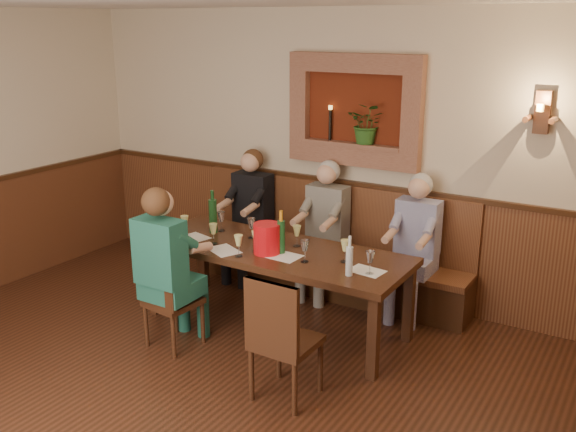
% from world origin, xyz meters
% --- Properties ---
extents(ground_plane, '(6.00, 6.00, 0.00)m').
position_xyz_m(ground_plane, '(0.00, 0.00, 0.00)').
color(ground_plane, black).
rests_on(ground_plane, ground).
extents(room_shell, '(6.04, 6.04, 2.82)m').
position_xyz_m(room_shell, '(0.00, 0.00, 1.89)').
color(room_shell, beige).
rests_on(room_shell, ground).
extents(wainscoting, '(6.02, 6.02, 1.15)m').
position_xyz_m(wainscoting, '(0.00, -0.00, 0.59)').
color(wainscoting, '#4D2716').
rests_on(wainscoting, ground).
extents(wall_niche, '(1.36, 0.30, 1.06)m').
position_xyz_m(wall_niche, '(0.24, 2.94, 1.81)').
color(wall_niche, '#571C0C').
rests_on(wall_niche, ground).
extents(wall_sconce, '(0.25, 0.20, 0.35)m').
position_xyz_m(wall_sconce, '(1.90, 2.93, 1.94)').
color(wall_sconce, '#4D2716').
rests_on(wall_sconce, ground).
extents(dining_table, '(2.40, 0.90, 0.75)m').
position_xyz_m(dining_table, '(0.00, 1.85, 0.68)').
color(dining_table, black).
rests_on(dining_table, ground).
extents(bench, '(3.00, 0.45, 1.11)m').
position_xyz_m(bench, '(0.00, 2.79, 0.33)').
color(bench, '#381E0F').
rests_on(bench, ground).
extents(chair_near_left, '(0.43, 0.43, 0.89)m').
position_xyz_m(chair_near_left, '(-0.55, 1.09, 0.26)').
color(chair_near_left, black).
rests_on(chair_near_left, ground).
extents(chair_near_right, '(0.43, 0.43, 0.97)m').
position_xyz_m(chair_near_right, '(0.67, 0.91, 0.28)').
color(chair_near_right, black).
rests_on(chair_near_right, ground).
extents(person_bench_left, '(0.41, 0.50, 1.39)m').
position_xyz_m(person_bench_left, '(-0.87, 2.69, 0.57)').
color(person_bench_left, black).
rests_on(person_bench_left, ground).
extents(person_bench_mid, '(0.40, 0.49, 1.37)m').
position_xyz_m(person_bench_mid, '(0.03, 2.69, 0.57)').
color(person_bench_mid, '#585450').
rests_on(person_bench_mid, ground).
extents(person_bench_right, '(0.39, 0.48, 1.36)m').
position_xyz_m(person_bench_right, '(0.96, 2.69, 0.56)').
color(person_bench_right, navy).
rests_on(person_bench_right, ground).
extents(person_chair_front, '(0.42, 0.51, 1.42)m').
position_xyz_m(person_chair_front, '(-0.55, 1.07, 0.59)').
color(person_chair_front, '#174951').
rests_on(person_chair_front, ground).
extents(spittoon_bucket, '(0.28, 0.28, 0.26)m').
position_xyz_m(spittoon_bucket, '(0.00, 1.71, 0.88)').
color(spittoon_bucket, red).
rests_on(spittoon_bucket, dining_table).
extents(wine_bottle_green_a, '(0.08, 0.08, 0.38)m').
position_xyz_m(wine_bottle_green_a, '(0.11, 1.77, 0.91)').
color(wine_bottle_green_a, '#19471E').
rests_on(wine_bottle_green_a, dining_table).
extents(wine_bottle_green_b, '(0.09, 0.09, 0.41)m').
position_xyz_m(wine_bottle_green_b, '(-0.74, 1.93, 0.92)').
color(wine_bottle_green_b, '#19471E').
rests_on(wine_bottle_green_b, dining_table).
extents(water_bottle, '(0.06, 0.06, 0.33)m').
position_xyz_m(water_bottle, '(0.83, 1.62, 0.88)').
color(water_bottle, silver).
rests_on(water_bottle, dining_table).
extents(tasting_sheet_a, '(0.29, 0.24, 0.00)m').
position_xyz_m(tasting_sheet_a, '(-0.79, 1.72, 0.75)').
color(tasting_sheet_a, white).
rests_on(tasting_sheet_a, dining_table).
extents(tasting_sheet_b, '(0.33, 0.24, 0.00)m').
position_xyz_m(tasting_sheet_b, '(0.15, 1.72, 0.75)').
color(tasting_sheet_b, white).
rests_on(tasting_sheet_b, dining_table).
extents(tasting_sheet_c, '(0.30, 0.23, 0.00)m').
position_xyz_m(tasting_sheet_c, '(0.91, 1.78, 0.75)').
color(tasting_sheet_c, white).
rests_on(tasting_sheet_c, dining_table).
extents(tasting_sheet_d, '(0.36, 0.31, 0.00)m').
position_xyz_m(tasting_sheet_d, '(-0.35, 1.57, 0.75)').
color(tasting_sheet_d, white).
rests_on(tasting_sheet_d, dining_table).
extents(wine_glass_0, '(0.08, 0.08, 0.19)m').
position_xyz_m(wine_glass_0, '(0.67, 1.87, 0.85)').
color(wine_glass_0, '#DFE287').
rests_on(wine_glass_0, dining_table).
extents(wine_glass_1, '(0.08, 0.08, 0.19)m').
position_xyz_m(wine_glass_1, '(0.96, 1.73, 0.85)').
color(wine_glass_1, white).
rests_on(wine_glass_1, dining_table).
extents(wine_glass_2, '(0.08, 0.08, 0.19)m').
position_xyz_m(wine_glass_2, '(-0.70, 2.00, 0.85)').
color(wine_glass_2, white).
rests_on(wine_glass_2, dining_table).
extents(wine_glass_3, '(0.08, 0.08, 0.19)m').
position_xyz_m(wine_glass_3, '(-0.53, 1.66, 0.85)').
color(wine_glass_3, '#DFE287').
rests_on(wine_glass_3, dining_table).
extents(wine_glass_4, '(0.08, 0.08, 0.19)m').
position_xyz_m(wine_glass_4, '(-0.34, 1.97, 0.85)').
color(wine_glass_4, white).
rests_on(wine_glass_4, dining_table).
extents(wine_glass_5, '(0.08, 0.08, 0.19)m').
position_xyz_m(wine_glass_5, '(-0.91, 1.71, 0.85)').
color(wine_glass_5, '#DFE287').
rests_on(wine_glass_5, dining_table).
extents(wine_glass_6, '(0.08, 0.08, 0.19)m').
position_xyz_m(wine_glass_6, '(0.13, 2.00, 0.85)').
color(wine_glass_6, '#DFE287').
rests_on(wine_glass_6, dining_table).
extents(wine_glass_7, '(0.08, 0.08, 0.19)m').
position_xyz_m(wine_glass_7, '(-0.16, 1.52, 0.85)').
color(wine_glass_7, '#DFE287').
rests_on(wine_glass_7, dining_table).
extents(wine_glass_8, '(0.08, 0.08, 0.19)m').
position_xyz_m(wine_glass_8, '(0.39, 1.70, 0.85)').
color(wine_glass_8, white).
rests_on(wine_glass_8, dining_table).
extents(wine_glass_9, '(0.08, 0.08, 0.19)m').
position_xyz_m(wine_glass_9, '(-0.09, 1.69, 0.85)').
color(wine_glass_9, '#DFE287').
rests_on(wine_glass_9, dining_table).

